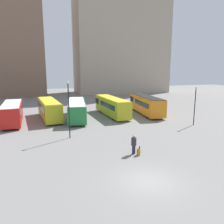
{
  "coord_description": "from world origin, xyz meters",
  "views": [
    {
      "loc": [
        -6.87,
        -12.58,
        7.74
      ],
      "look_at": [
        1.71,
        13.25,
        2.43
      ],
      "focal_mm": 35.0,
      "sensor_mm": 36.0,
      "label": 1
    }
  ],
  "objects_px": {
    "bus_4": "(146,104)",
    "lamp_post_2": "(195,103)",
    "bus_2": "(77,109)",
    "bus_3": "(112,106)",
    "traveler": "(134,143)",
    "lamp_post_1": "(69,106)",
    "bus_0": "(12,112)",
    "suitcase": "(139,152)",
    "bus_1": "(49,109)"
  },
  "relations": [
    {
      "from": "bus_3",
      "to": "suitcase",
      "type": "relative_size",
      "value": 12.33
    },
    {
      "from": "bus_2",
      "to": "bus_3",
      "type": "bearing_deg",
      "value": -74.06
    },
    {
      "from": "bus_1",
      "to": "bus_0",
      "type": "bearing_deg",
      "value": 96.17
    },
    {
      "from": "bus_4",
      "to": "traveler",
      "type": "relative_size",
      "value": 5.97
    },
    {
      "from": "suitcase",
      "to": "lamp_post_1",
      "type": "relative_size",
      "value": 0.14
    },
    {
      "from": "lamp_post_1",
      "to": "lamp_post_2",
      "type": "distance_m",
      "value": 17.47
    },
    {
      "from": "bus_4",
      "to": "traveler",
      "type": "bearing_deg",
      "value": 155.82
    },
    {
      "from": "bus_0",
      "to": "bus_2",
      "type": "xyz_separation_m",
      "value": [
        9.44,
        -0.19,
        -0.04
      ]
    },
    {
      "from": "bus_0",
      "to": "bus_3",
      "type": "xyz_separation_m",
      "value": [
        15.55,
        0.57,
        0.07
      ]
    },
    {
      "from": "bus_2",
      "to": "suitcase",
      "type": "height_order",
      "value": "bus_2"
    },
    {
      "from": "bus_1",
      "to": "bus_4",
      "type": "xyz_separation_m",
      "value": [
        16.49,
        -1.18,
        0.08
      ]
    },
    {
      "from": "bus_4",
      "to": "lamp_post_2",
      "type": "bearing_deg",
      "value": -157.79
    },
    {
      "from": "bus_3",
      "to": "bus_4",
      "type": "xyz_separation_m",
      "value": [
        6.22,
        -0.68,
        0.06
      ]
    },
    {
      "from": "bus_1",
      "to": "traveler",
      "type": "height_order",
      "value": "bus_1"
    },
    {
      "from": "lamp_post_2",
      "to": "suitcase",
      "type": "bearing_deg",
      "value": -147.75
    },
    {
      "from": "suitcase",
      "to": "bus_3",
      "type": "bearing_deg",
      "value": -17.94
    },
    {
      "from": "bus_0",
      "to": "suitcase",
      "type": "distance_m",
      "value": 21.17
    },
    {
      "from": "bus_0",
      "to": "lamp_post_2",
      "type": "xyz_separation_m",
      "value": [
        24.46,
        -9.51,
        1.63
      ]
    },
    {
      "from": "bus_1",
      "to": "lamp_post_2",
      "type": "distance_m",
      "value": 21.97
    },
    {
      "from": "bus_2",
      "to": "suitcase",
      "type": "relative_size",
      "value": 12.47
    },
    {
      "from": "bus_4",
      "to": "suitcase",
      "type": "bearing_deg",
      "value": 157.22
    },
    {
      "from": "bus_4",
      "to": "traveler",
      "type": "distance_m",
      "value": 19.35
    },
    {
      "from": "bus_3",
      "to": "traveler",
      "type": "relative_size",
      "value": 5.99
    },
    {
      "from": "bus_2",
      "to": "lamp_post_1",
      "type": "xyz_separation_m",
      "value": [
        -2.43,
        -9.78,
        2.21
      ]
    },
    {
      "from": "bus_4",
      "to": "traveler",
      "type": "height_order",
      "value": "bus_4"
    },
    {
      "from": "traveler",
      "to": "suitcase",
      "type": "distance_m",
      "value": 0.94
    },
    {
      "from": "bus_0",
      "to": "bus_3",
      "type": "height_order",
      "value": "bus_3"
    },
    {
      "from": "traveler",
      "to": "suitcase",
      "type": "xyz_separation_m",
      "value": [
        0.31,
        -0.42,
        -0.78
      ]
    },
    {
      "from": "bus_1",
      "to": "bus_2",
      "type": "height_order",
      "value": "bus_1"
    },
    {
      "from": "bus_2",
      "to": "bus_3",
      "type": "height_order",
      "value": "bus_3"
    },
    {
      "from": "suitcase",
      "to": "bus_1",
      "type": "bearing_deg",
      "value": 13.45
    },
    {
      "from": "bus_0",
      "to": "lamp_post_1",
      "type": "bearing_deg",
      "value": -146.73
    },
    {
      "from": "bus_0",
      "to": "bus_4",
      "type": "height_order",
      "value": "bus_4"
    },
    {
      "from": "bus_4",
      "to": "lamp_post_2",
      "type": "relative_size",
      "value": 2.04
    },
    {
      "from": "traveler",
      "to": "lamp_post_1",
      "type": "xyz_separation_m",
      "value": [
        -4.97,
        6.81,
        2.66
      ]
    },
    {
      "from": "bus_3",
      "to": "lamp_post_1",
      "type": "xyz_separation_m",
      "value": [
        -8.54,
        -10.54,
        2.11
      ]
    },
    {
      "from": "bus_3",
      "to": "lamp_post_1",
      "type": "relative_size",
      "value": 1.72
    },
    {
      "from": "lamp_post_1",
      "to": "bus_4",
      "type": "bearing_deg",
      "value": 33.77
    },
    {
      "from": "bus_2",
      "to": "traveler",
      "type": "distance_m",
      "value": 16.79
    },
    {
      "from": "bus_1",
      "to": "lamp_post_2",
      "type": "bearing_deg",
      "value": -124.24
    },
    {
      "from": "bus_2",
      "to": "traveler",
      "type": "height_order",
      "value": "bus_2"
    },
    {
      "from": "bus_4",
      "to": "lamp_post_2",
      "type": "height_order",
      "value": "lamp_post_2"
    },
    {
      "from": "bus_3",
      "to": "lamp_post_1",
      "type": "bearing_deg",
      "value": 138.59
    },
    {
      "from": "bus_0",
      "to": "bus_3",
      "type": "relative_size",
      "value": 0.89
    },
    {
      "from": "suitcase",
      "to": "lamp_post_1",
      "type": "distance_m",
      "value": 9.59
    },
    {
      "from": "bus_2",
      "to": "bus_4",
      "type": "height_order",
      "value": "bus_4"
    },
    {
      "from": "bus_2",
      "to": "traveler",
      "type": "bearing_deg",
      "value": -162.51
    },
    {
      "from": "bus_0",
      "to": "bus_3",
      "type": "bearing_deg",
      "value": -89.72
    },
    {
      "from": "bus_2",
      "to": "bus_3",
      "type": "relative_size",
      "value": 1.01
    },
    {
      "from": "bus_1",
      "to": "lamp_post_1",
      "type": "relative_size",
      "value": 1.6
    }
  ]
}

